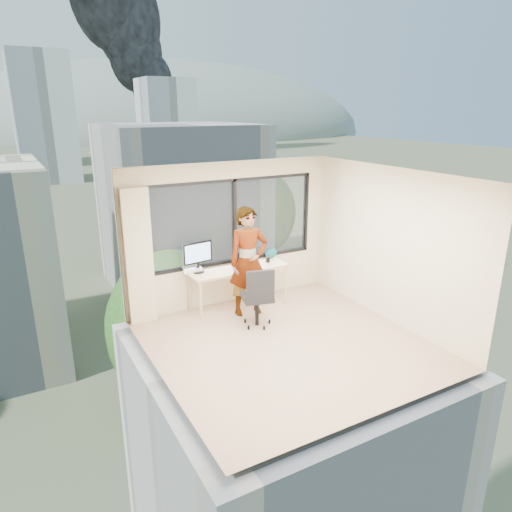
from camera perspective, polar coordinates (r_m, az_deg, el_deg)
floor at (r=7.34m, az=3.85°, el=-10.70°), size 4.00×4.00×0.01m
ceiling at (r=6.51m, az=4.33°, el=9.84°), size 4.00×4.00×0.01m
wall_front at (r=5.38m, az=15.81°, el=-7.05°), size 4.00×0.01×2.60m
wall_left at (r=6.03m, az=-12.15°, el=-4.01°), size 0.01×4.00×2.60m
wall_right at (r=8.04m, az=16.14°, el=1.22°), size 0.01×4.00×2.60m
window_wall at (r=8.45m, az=-3.00°, el=4.29°), size 3.30×0.16×1.55m
curtain at (r=7.86m, az=-14.23°, el=-0.14°), size 0.45×0.14×2.30m
desk at (r=8.49m, az=-2.16°, el=-3.79°), size 1.80×0.60×0.75m
chair at (r=7.69m, az=0.13°, el=-4.88°), size 0.66×0.66×1.07m
person at (r=8.01m, az=-0.93°, el=-0.69°), size 0.75×0.54×1.92m
monitor at (r=8.09m, az=-7.18°, el=-0.12°), size 0.56×0.19×0.55m
game_console at (r=8.23m, az=-7.86°, el=-1.60°), size 0.33×0.28×0.07m
laptop at (r=8.36m, az=-1.30°, el=-0.58°), size 0.36×0.38×0.23m
cellphone at (r=8.24m, az=-1.76°, el=-1.64°), size 0.12×0.09×0.01m
pen_cup at (r=8.62m, az=1.47°, el=-0.44°), size 0.09×0.09×0.10m
handbag at (r=8.85m, az=1.85°, el=0.38°), size 0.27×0.16×0.19m
exterior_ground at (r=126.66m, az=-27.36°, el=7.90°), size 400.00×400.00×0.04m
near_bldg_b at (r=47.06m, az=-9.13°, el=5.94°), size 14.00×13.00×16.00m
near_bldg_c at (r=48.95m, az=15.61°, el=2.35°), size 12.00×10.00×10.00m
far_tower_b at (r=125.95m, az=-24.62°, el=15.13°), size 13.00×13.00×30.00m
far_tower_c at (r=153.35m, az=-10.93°, el=15.82°), size 15.00×15.00×26.00m
hill_b at (r=341.92m, az=-11.69°, el=14.52°), size 300.00×220.00×96.00m
tree_b at (r=27.80m, az=-9.97°, el=-10.36°), size 7.60×7.60×9.00m
tree_c at (r=53.56m, az=0.37°, el=4.31°), size 8.40×8.40×10.00m
smoke_plume_b at (r=186.39m, az=-11.51°, el=24.73°), size 30.00×18.00×70.00m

